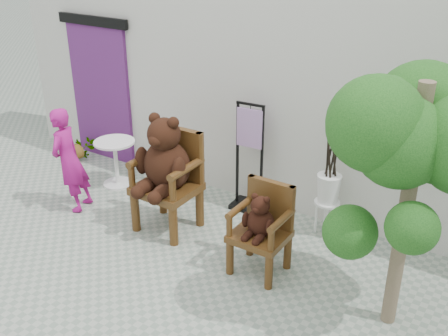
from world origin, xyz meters
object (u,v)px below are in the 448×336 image
object	(u,v)px
display_stand	(249,170)
stool_bucket	(328,188)
person	(69,160)
chair_small	(262,223)
cafe_table	(116,158)
chair_big	(167,165)
tree	(422,136)

from	to	relation	value
display_stand	stool_bucket	distance (m)	1.15
person	display_stand	distance (m)	2.41
chair_small	cafe_table	distance (m)	2.94
chair_big	stool_bucket	xyz separation A→B (m)	(1.75, 0.96, -0.23)
chair_big	tree	bearing A→B (deg)	-1.72
person	tree	xyz separation A→B (m)	(4.36, 0.22, 1.22)
tree	display_stand	bearing A→B (deg)	155.17
chair_small	tree	bearing A→B (deg)	2.25
chair_small	display_stand	bearing A→B (deg)	126.36
person	cafe_table	distance (m)	0.88
stool_bucket	tree	xyz separation A→B (m)	(1.18, -1.05, 1.29)
display_stand	stool_bucket	bearing A→B (deg)	-6.03
chair_big	display_stand	size ratio (longest dim) A/B	1.02
cafe_table	display_stand	distance (m)	2.07
cafe_table	tree	xyz separation A→B (m)	(4.35, -0.62, 1.49)
stool_bucket	cafe_table	bearing A→B (deg)	-172.31
display_stand	chair_small	bearing A→B (deg)	-58.02
tree	stool_bucket	bearing A→B (deg)	138.51
person	display_stand	xyz separation A→B (m)	(2.03, 1.30, -0.13)
person	stool_bucket	world-z (taller)	stool_bucket
person	chair_big	bearing A→B (deg)	85.39
person	tree	distance (m)	4.54
cafe_table	tree	distance (m)	4.64
chair_big	person	xyz separation A→B (m)	(-1.43, -0.31, -0.17)
chair_small	person	size ratio (longest dim) A/B	0.73
chair_big	chair_small	world-z (taller)	chair_big
chair_big	chair_small	bearing A→B (deg)	-5.82
chair_small	stool_bucket	size ratio (longest dim) A/B	0.71
chair_big	stool_bucket	world-z (taller)	chair_big
display_stand	stool_bucket	world-z (taller)	display_stand
cafe_table	stool_bucket	distance (m)	3.20
person	tree	size ratio (longest dim) A/B	0.56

